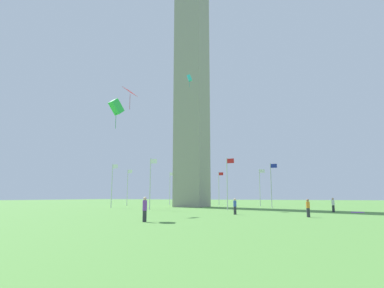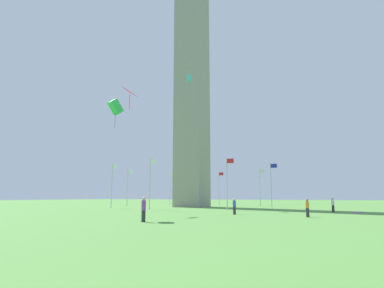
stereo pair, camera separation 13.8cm
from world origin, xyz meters
name	(u,v)px [view 1 (the left image)]	position (x,y,z in m)	size (l,w,h in m)	color
ground_plane	(192,207)	(0.00, 0.00, 0.00)	(260.00, 260.00, 0.00)	#548C3D
obelisk_monument	(192,81)	(0.00, 0.00, 23.32)	(5.13, 5.13, 46.65)	gray
flagpole_n	(271,183)	(14.06, 0.00, 3.95)	(1.12, 0.14, 7.15)	silver
flagpole_ne	(260,185)	(9.96, 9.89, 3.95)	(1.12, 0.14, 7.15)	silver
flagpole_e	(219,187)	(0.07, 13.99, 3.95)	(1.12, 0.14, 7.15)	silver
flagpole_se	(170,187)	(-9.83, 9.89, 3.95)	(1.12, 0.14, 7.15)	silver
flagpole_s	(128,185)	(-13.93, 0.00, 3.95)	(1.12, 0.14, 7.15)	silver
flagpole_sw	(112,183)	(-9.83, -9.89, 3.95)	(1.12, 0.14, 7.15)	silver
flagpole_w	(151,181)	(0.07, -13.99, 3.95)	(1.12, 0.14, 7.15)	silver
flagpole_nw	(228,181)	(9.96, -9.89, 3.95)	(1.12, 0.14, 7.15)	silver
person_white_shirt	(333,205)	(23.18, -11.05, 0.83)	(0.32, 0.32, 1.66)	#2D2D38
person_orange_shirt	(308,208)	(21.36, -21.74, 0.79)	(0.32, 0.32, 1.60)	#2D2D38
person_blue_shirt	(235,206)	(14.17, -20.31, 0.81)	(0.32, 0.32, 1.63)	#2D2D38
person_purple_shirt	(145,209)	(11.12, -32.36, 0.89)	(0.32, 0.32, 1.79)	#2D2D38
kite_green_box	(116,107)	(5.59, -29.07, 10.07)	(1.16, 1.56, 2.81)	green
kite_cyan_box	(189,78)	(2.91, -7.32, 20.88)	(1.02, 0.84, 2.13)	#33C6D1
kite_red_diamond	(130,92)	(2.07, -22.15, 14.09)	(1.37, 1.65, 2.65)	red
picnic_blanket_near_first_person	(358,212)	(25.70, -9.88, 0.01)	(1.80, 1.40, 0.01)	purple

